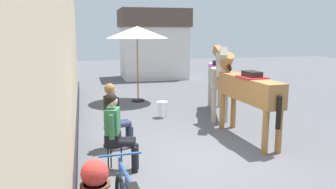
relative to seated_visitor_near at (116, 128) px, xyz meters
The scene contains 10 objects.
ground_plane 3.71m from the seated_visitor_near, 62.53° to the left, with size 40.00×40.00×0.00m, color #56565B.
pub_facade_wall 2.08m from the seated_visitor_near, 116.85° to the left, with size 0.34×14.00×3.40m.
distant_cottage 12.18m from the seated_visitor_near, 75.32° to the left, with size 3.40×2.60×3.50m.
seated_visitor_near is the anchor object (origin of this frame).
seated_visitor_far 1.14m from the seated_visitor_near, 86.29° to the left, with size 0.61×0.48×1.39m.
saddled_horse_near 3.28m from the seated_visitor_near, 21.62° to the left, with size 0.55×3.00×2.06m.
saddled_horse_far 4.72m from the seated_visitor_near, 46.26° to the left, with size 1.19×2.89×2.06m.
flower_planter_near 1.23m from the seated_visitor_near, 111.54° to the right, with size 0.43×0.43×0.64m.
cafe_parasol 6.25m from the seated_visitor_near, 77.39° to the left, with size 2.10×2.10×2.58m.
spare_stool_white 3.85m from the seated_visitor_near, 65.08° to the left, with size 0.32×0.32×0.46m.
Camera 1 is at (-2.20, -5.99, 2.43)m, focal length 36.77 mm.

